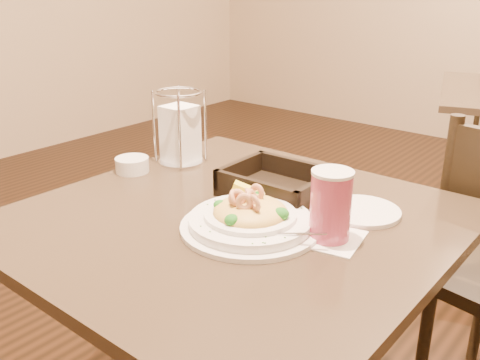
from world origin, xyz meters
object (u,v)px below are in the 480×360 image
Objects in this scene: main_table at (235,306)px; side_plate at (362,211)px; pasta_bowl at (250,218)px; napkin_caddy at (180,132)px; bread_basket at (277,186)px; butter_ramekin at (132,165)px; drink_glass at (331,206)px.

side_plate is (0.21, 0.19, 0.24)m from main_table.
side_plate is (0.14, 0.22, -0.02)m from pasta_bowl.
side_plate is (0.57, 0.01, -0.08)m from napkin_caddy.
bread_basket is at bearing 109.73° from pasta_bowl.
butter_ramekin is at bearing 170.94° from pasta_bowl.
bread_basket reaches higher than main_table.
side_plate is 0.63m from butter_ramekin.
main_table is at bearing -6.35° from butter_ramekin.
main_table is at bearing -137.93° from side_plate.
main_table is 0.52m from napkin_caddy.
bread_basket is 0.36m from napkin_caddy.
main_table is 0.48m from butter_ramekin.
napkin_caddy is at bearing 153.04° from pasta_bowl.
butter_ramekin is (-0.40, 0.04, 0.26)m from main_table.
pasta_bowl is 2.12× the size of drink_glass.
main_table is at bearing -90.50° from bread_basket.
main_table is 4.31× the size of napkin_caddy.
drink_glass reaches higher than bread_basket.
pasta_bowl is 0.20m from bread_basket.
pasta_bowl is at bearing -26.96° from napkin_caddy.
bread_basket reaches higher than side_plate.
butter_ramekin reaches higher than side_plate.
napkin_caddy is 2.30× the size of butter_ramekin.
napkin_caddy is at bearing 152.42° from main_table.
bread_basket is at bearing -170.92° from side_plate.
main_table is 2.80× the size of pasta_bowl.
main_table is 0.30m from bread_basket.
drink_glass is 0.62m from butter_ramekin.
butter_ramekin is at bearing 173.65° from main_table.
pasta_bowl reaches higher than butter_ramekin.
butter_ramekin is at bearing -166.45° from side_plate.
napkin_caddy is 0.16m from butter_ramekin.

